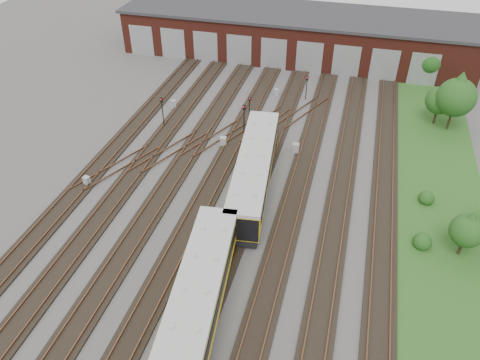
# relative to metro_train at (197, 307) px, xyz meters

# --- Properties ---
(ground) EXTENTS (120.00, 120.00, 0.00)m
(ground) POSITION_rel_metro_train_xyz_m (-2.00, 9.54, -2.08)
(ground) COLOR #464441
(ground) RESTS_ON ground
(track_network) EXTENTS (30.40, 70.00, 0.33)m
(track_network) POSITION_rel_metro_train_xyz_m (-2.17, 10.13, -1.97)
(track_network) COLOR black
(track_network) RESTS_ON ground
(maintenance_shed) EXTENTS (51.00, 12.50, 6.35)m
(maintenance_shed) POSITION_rel_metro_train_xyz_m (-2.01, 49.51, 1.13)
(maintenance_shed) COLOR #571F15
(maintenance_shed) RESTS_ON ground
(grass_verge) EXTENTS (8.00, 55.00, 0.05)m
(grass_verge) POSITION_rel_metro_train_xyz_m (17.00, 19.54, -2.05)
(grass_verge) COLOR #24501A
(grass_verge) RESTS_ON ground
(metro_train) EXTENTS (4.84, 48.74, 3.41)m
(metro_train) POSITION_rel_metro_train_xyz_m (0.00, 0.00, 0.00)
(metro_train) COLOR black
(metro_train) RESTS_ON ground
(signal_mast_0) EXTENTS (0.29, 0.27, 3.70)m
(signal_mast_0) POSITION_rel_metro_train_xyz_m (-12.69, 24.44, 0.28)
(signal_mast_0) COLOR black
(signal_mast_0) RESTS_ON ground
(signal_mast_1) EXTENTS (0.32, 0.30, 3.47)m
(signal_mast_1) POSITION_rel_metro_train_xyz_m (-3.51, 25.55, 0.15)
(signal_mast_1) COLOR black
(signal_mast_1) RESTS_ON ground
(signal_mast_2) EXTENTS (0.28, 0.27, 3.10)m
(signal_mast_2) POSITION_rel_metro_train_xyz_m (1.91, 35.43, -0.09)
(signal_mast_2) COLOR black
(signal_mast_2) RESTS_ON ground
(signal_mast_3) EXTENTS (0.26, 0.25, 2.82)m
(signal_mast_3) POSITION_rel_metro_train_xyz_m (-3.69, 28.70, -0.27)
(signal_mast_3) COLOR black
(signal_mast_3) RESTS_ON ground
(relay_cabinet_0) EXTENTS (0.67, 0.59, 0.97)m
(relay_cabinet_0) POSITION_rel_metro_train_xyz_m (-15.53, 12.29, -1.59)
(relay_cabinet_0) COLOR #9D9FA2
(relay_cabinet_0) RESTS_ON ground
(relay_cabinet_1) EXTENTS (0.73, 0.66, 1.00)m
(relay_cabinet_1) POSITION_rel_metro_train_xyz_m (-13.30, 28.95, -1.58)
(relay_cabinet_1) COLOR #9D9FA2
(relay_cabinet_1) RESTS_ON ground
(relay_cabinet_2) EXTENTS (0.71, 0.62, 1.09)m
(relay_cabinet_2) POSITION_rel_metro_train_xyz_m (-4.95, 22.32, -1.53)
(relay_cabinet_2) COLOR #9D9FA2
(relay_cabinet_2) RESTS_ON ground
(relay_cabinet_3) EXTENTS (0.66, 0.61, 0.89)m
(relay_cabinet_3) POSITION_rel_metro_train_xyz_m (-1.87, 35.53, -1.63)
(relay_cabinet_3) COLOR #9D9FA2
(relay_cabinet_3) RESTS_ON ground
(relay_cabinet_4) EXTENTS (0.73, 0.63, 1.14)m
(relay_cabinet_4) POSITION_rel_metro_train_xyz_m (2.77, 23.01, -1.51)
(relay_cabinet_4) COLOR #9D9FA2
(relay_cabinet_4) RESTS_ON ground
(tree_0) EXTENTS (3.13, 3.13, 5.18)m
(tree_0) POSITION_rel_metro_train_xyz_m (16.78, 44.54, 1.25)
(tree_0) COLOR #2D2314
(tree_0) RESTS_ON ground
(tree_1) EXTENTS (3.14, 3.14, 5.20)m
(tree_1) POSITION_rel_metro_train_xyz_m (17.18, 33.34, 1.26)
(tree_1) COLOR #2D2314
(tree_1) RESTS_ON ground
(tree_2) EXTENTS (4.24, 4.24, 7.02)m
(tree_2) POSITION_rel_metro_train_xyz_m (18.57, 32.38, 2.43)
(tree_2) COLOR #2D2314
(tree_2) RESTS_ON ground
(tree_3) EXTENTS (2.66, 2.66, 4.41)m
(tree_3) POSITION_rel_metro_train_xyz_m (17.93, 11.98, 0.75)
(tree_3) COLOR #2D2314
(tree_3) RESTS_ON ground
(bush_0) EXTENTS (1.51, 1.51, 1.51)m
(bush_0) POSITION_rel_metro_train_xyz_m (15.07, 12.06, -1.32)
(bush_0) COLOR #164313
(bush_0) RESTS_ON ground
(bush_1) EXTENTS (1.40, 1.40, 1.40)m
(bush_1) POSITION_rel_metro_train_xyz_m (15.67, 18.09, -1.38)
(bush_1) COLOR #164313
(bush_1) RESTS_ON ground
(bush_2) EXTENTS (1.32, 1.32, 1.32)m
(bush_2) POSITION_rel_metro_train_xyz_m (18.77, 41.53, -1.42)
(bush_2) COLOR #164313
(bush_2) RESTS_ON ground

